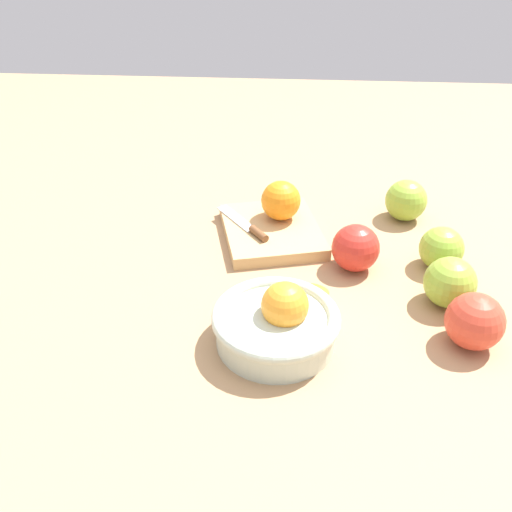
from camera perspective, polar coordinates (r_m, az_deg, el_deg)
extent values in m
plane|color=tan|center=(0.92, 7.00, -3.33)|extent=(2.40, 2.40, 0.00)
cylinder|color=beige|center=(0.80, 2.02, -7.52)|extent=(0.17, 0.17, 0.05)
torus|color=beige|center=(0.78, 2.06, -6.25)|extent=(0.18, 0.18, 0.02)
sphere|color=orange|center=(0.78, 2.98, -5.05)|extent=(0.07, 0.07, 0.07)
cube|color=tan|center=(1.04, 1.60, 2.58)|extent=(0.24, 0.22, 0.02)
sphere|color=orange|center=(1.04, 2.56, 5.69)|extent=(0.07, 0.07, 0.07)
cube|color=silver|center=(1.06, -2.04, 3.87)|extent=(0.10, 0.08, 0.00)
cylinder|color=brown|center=(1.00, 0.28, 2.31)|extent=(0.04, 0.04, 0.01)
sphere|color=red|center=(0.95, 10.15, 0.82)|extent=(0.08, 0.08, 0.08)
sphere|color=#D6422D|center=(0.84, 21.46, -6.23)|extent=(0.08, 0.08, 0.08)
sphere|color=#8EB738|center=(0.99, 18.43, 0.74)|extent=(0.07, 0.07, 0.07)
sphere|color=#8EB738|center=(1.13, 15.10, 5.52)|extent=(0.08, 0.08, 0.08)
sphere|color=#8EB738|center=(0.91, 19.23, -2.57)|extent=(0.08, 0.08, 0.08)
ellipsoid|color=orange|center=(0.91, 5.93, -3.32)|extent=(0.05, 0.06, 0.01)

